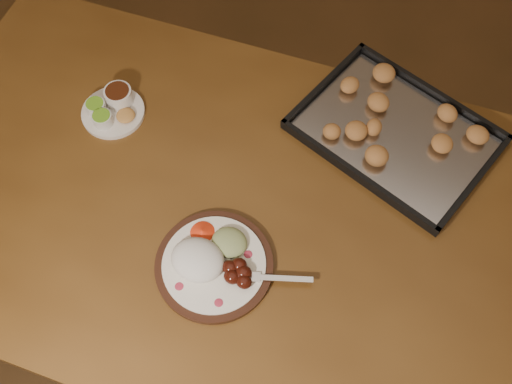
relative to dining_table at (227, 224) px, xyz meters
The scene contains 5 objects.
ground 0.66m from the dining_table, 88.92° to the left, with size 4.00×4.00×0.00m, color brown.
dining_table is the anchor object (origin of this frame).
dinner_plate 0.18m from the dining_table, 73.86° to the right, with size 0.32×0.24×0.06m.
condiment_saucer 0.39m from the dining_table, 162.97° to the left, with size 0.15×0.15×0.05m.
baking_tray 0.44m from the dining_table, 50.37° to the left, with size 0.50×0.42×0.04m.
Camera 1 is at (0.30, -0.54, 1.86)m, focal length 40.00 mm.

